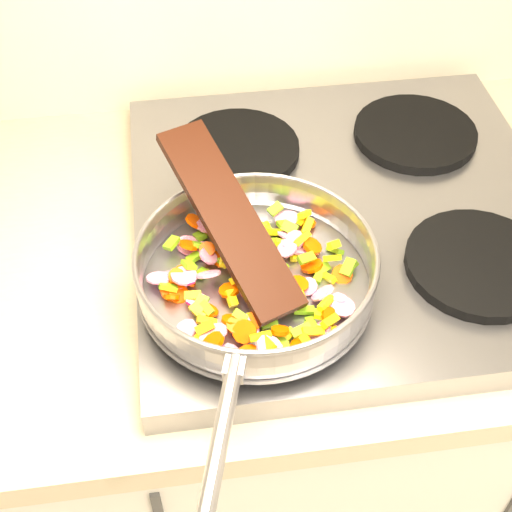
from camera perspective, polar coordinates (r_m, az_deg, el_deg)
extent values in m
cube|color=#939399|center=(1.03, 7.22, 3.19)|extent=(0.60, 0.60, 0.04)
cylinder|color=black|center=(0.89, 0.68, -2.48)|extent=(0.19, 0.19, 0.02)
cylinder|color=black|center=(0.96, 17.39, -0.59)|extent=(0.19, 0.19, 0.02)
cylinder|color=black|center=(1.09, -1.53, 8.55)|extent=(0.19, 0.19, 0.02)
cylinder|color=black|center=(1.15, 12.61, 9.57)|extent=(0.19, 0.19, 0.02)
cylinder|color=#9E9EA5|center=(0.88, 0.00, -2.24)|extent=(0.29, 0.29, 0.01)
torus|color=#9E9EA5|center=(0.86, 0.00, -0.94)|extent=(0.34, 0.34, 0.05)
torus|color=#9E9EA5|center=(0.84, 0.00, 0.19)|extent=(0.29, 0.29, 0.01)
cylinder|color=#9E9EA5|center=(0.71, -2.87, -14.39)|extent=(0.07, 0.19, 0.02)
cube|color=#9E9EA5|center=(0.75, -1.71, -8.86)|extent=(0.03, 0.03, 0.02)
cylinder|color=#E54200|center=(0.81, 1.95, -5.98)|extent=(0.03, 0.03, 0.02)
cube|color=#68A314|center=(0.95, 1.55, 3.79)|extent=(0.02, 0.02, 0.01)
cube|color=#68A314|center=(0.82, -1.30, -4.80)|extent=(0.02, 0.02, 0.02)
cube|color=#68A314|center=(0.88, -5.40, -0.71)|extent=(0.02, 0.02, 0.02)
cube|color=#68A314|center=(0.93, -2.22, 3.14)|extent=(0.01, 0.02, 0.02)
cube|color=yellow|center=(0.88, 5.85, -1.76)|extent=(0.02, 0.02, 0.02)
cube|color=yellow|center=(0.84, -4.71, -4.47)|extent=(0.02, 0.02, 0.01)
cylinder|color=#CF1460|center=(0.92, 2.73, 0.78)|extent=(0.04, 0.03, 0.02)
cube|color=#68A314|center=(0.88, 5.03, -1.59)|extent=(0.02, 0.03, 0.01)
cube|color=#68A314|center=(0.84, -0.04, -4.02)|extent=(0.02, 0.02, 0.01)
cylinder|color=#CF1460|center=(0.82, -1.32, -5.47)|extent=(0.03, 0.03, 0.02)
cylinder|color=#CF1460|center=(0.86, -3.82, -1.46)|extent=(0.04, 0.03, 0.03)
cylinder|color=#CF1460|center=(0.85, 6.73, -3.80)|extent=(0.04, 0.04, 0.01)
cylinder|color=#CF1460|center=(0.85, -4.86, -3.47)|extent=(0.04, 0.04, 0.01)
cube|color=yellow|center=(0.94, 3.60, 2.97)|extent=(0.02, 0.02, 0.02)
cylinder|color=#CF1460|center=(0.81, -3.45, -6.21)|extent=(0.04, 0.04, 0.02)
cube|color=#68A314|center=(0.89, -5.68, -1.25)|extent=(0.02, 0.02, 0.02)
cube|color=#68A314|center=(0.81, 3.67, -5.99)|extent=(0.03, 0.02, 0.01)
cube|color=yellow|center=(0.79, 0.85, -6.92)|extent=(0.02, 0.03, 0.02)
cube|color=yellow|center=(0.83, 5.63, -5.79)|extent=(0.02, 0.02, 0.02)
cylinder|color=#CF1460|center=(0.88, -6.51, -2.24)|extent=(0.04, 0.04, 0.02)
cube|color=yellow|center=(0.94, -0.99, 3.47)|extent=(0.02, 0.02, 0.01)
cylinder|color=#CF1460|center=(0.85, 6.73, -3.39)|extent=(0.03, 0.03, 0.02)
cube|color=#68A314|center=(0.94, -2.33, 3.50)|extent=(0.03, 0.02, 0.02)
cube|color=yellow|center=(0.85, -5.07, -3.19)|extent=(0.02, 0.01, 0.01)
cube|color=#68A314|center=(0.88, 7.41, -0.89)|extent=(0.03, 0.03, 0.02)
cylinder|color=#E54200|center=(0.86, -6.77, -3.26)|extent=(0.03, 0.02, 0.02)
cube|color=yellow|center=(0.83, -0.33, -5.31)|extent=(0.01, 0.02, 0.02)
cube|color=#68A314|center=(0.86, -7.06, -2.47)|extent=(0.02, 0.01, 0.02)
cube|color=#68A314|center=(0.88, 4.05, -0.17)|extent=(0.03, 0.02, 0.01)
cylinder|color=#CF1460|center=(0.91, -4.23, 0.40)|extent=(0.03, 0.03, 0.02)
cube|color=#68A314|center=(0.83, 1.08, -5.44)|extent=(0.02, 0.01, 0.01)
cylinder|color=#CF1460|center=(0.92, -5.43, 0.84)|extent=(0.04, 0.04, 0.01)
cylinder|color=#E54200|center=(0.89, 4.49, -0.79)|extent=(0.04, 0.04, 0.02)
cube|color=#68A314|center=(0.84, 3.88, -4.34)|extent=(0.03, 0.01, 0.01)
cube|color=yellow|center=(0.82, -4.50, -6.33)|extent=(0.02, 0.02, 0.02)
cube|color=#68A314|center=(0.88, -6.50, -1.58)|extent=(0.02, 0.01, 0.02)
cube|color=yellow|center=(0.88, -5.86, -1.46)|extent=(0.02, 0.02, 0.01)
cube|color=#68A314|center=(0.80, -0.20, -8.38)|extent=(0.02, 0.02, 0.01)
cylinder|color=#CF1460|center=(0.80, 1.63, -8.20)|extent=(0.04, 0.04, 0.02)
cylinder|color=#E54200|center=(0.87, -6.20, -3.07)|extent=(0.03, 0.03, 0.02)
cube|color=yellow|center=(0.80, 0.36, -6.43)|extent=(0.03, 0.01, 0.01)
cube|color=#68A314|center=(0.93, -4.52, 1.61)|extent=(0.02, 0.02, 0.02)
cylinder|color=#E54200|center=(0.90, -3.57, -0.01)|extent=(0.03, 0.03, 0.01)
cube|color=#68A314|center=(0.90, -4.46, 0.84)|extent=(0.02, 0.02, 0.02)
cube|color=#68A314|center=(0.84, -4.50, -3.88)|extent=(0.02, 0.03, 0.01)
cube|color=#68A314|center=(0.92, 6.35, 0.46)|extent=(0.02, 0.02, 0.02)
cylinder|color=#CF1460|center=(0.85, 5.36, -2.96)|extent=(0.03, 0.03, 0.03)
cube|color=yellow|center=(0.90, 6.26, 0.89)|extent=(0.02, 0.02, 0.02)
cylinder|color=#CF1460|center=(0.87, 4.09, -2.47)|extent=(0.04, 0.04, 0.01)
cylinder|color=#E54200|center=(0.86, 0.79, -3.06)|extent=(0.02, 0.03, 0.02)
cube|color=yellow|center=(0.88, -2.54, -0.21)|extent=(0.02, 0.03, 0.01)
cube|color=yellow|center=(0.84, 3.23, -3.35)|extent=(0.02, 0.01, 0.01)
cylinder|color=#E54200|center=(0.84, 0.34, -3.83)|extent=(0.02, 0.03, 0.02)
cube|color=yellow|center=(0.91, -0.12, 0.39)|extent=(0.02, 0.03, 0.01)
cylinder|color=#E54200|center=(0.93, -4.89, 2.79)|extent=(0.03, 0.04, 0.02)
cylinder|color=#CF1460|center=(0.90, 2.51, 0.63)|extent=(0.04, 0.04, 0.02)
cylinder|color=#E54200|center=(0.86, 3.45, -2.22)|extent=(0.03, 0.03, 0.01)
cube|color=yellow|center=(0.93, 4.12, 2.40)|extent=(0.02, 0.02, 0.02)
cylinder|color=#E54200|center=(0.94, 4.11, 2.69)|extent=(0.03, 0.03, 0.02)
cube|color=#68A314|center=(0.92, -3.32, 1.64)|extent=(0.02, 0.02, 0.01)
cube|color=yellow|center=(0.85, 2.91, -2.70)|extent=(0.02, 0.02, 0.01)
cylinder|color=#CF1460|center=(0.80, -1.84, -8.05)|extent=(0.04, 0.05, 0.03)
cube|color=#68A314|center=(0.86, 0.17, -3.47)|extent=(0.02, 0.02, 0.02)
cube|color=yellow|center=(0.85, 0.68, -2.33)|extent=(0.02, 0.02, 0.01)
cube|color=yellow|center=(0.90, 2.98, 0.17)|extent=(0.01, 0.02, 0.01)
cube|color=yellow|center=(0.83, 5.38, -4.73)|extent=(0.02, 0.02, 0.01)
cylinder|color=#E54200|center=(0.89, -3.91, 0.53)|extent=(0.03, 0.03, 0.02)
cylinder|color=#CF1460|center=(0.91, 3.04, 1.22)|extent=(0.03, 0.03, 0.02)
cylinder|color=#CF1460|center=(0.88, -1.29, 0.35)|extent=(0.03, 0.03, 0.01)
cube|color=yellow|center=(0.93, -2.92, 2.89)|extent=(0.02, 0.01, 0.01)
cube|color=yellow|center=(0.91, -2.96, 1.91)|extent=(0.02, 0.02, 0.01)
cube|color=yellow|center=(0.88, 6.12, -0.16)|extent=(0.02, 0.02, 0.02)
cylinder|color=#E54200|center=(0.80, -0.49, -7.95)|extent=(0.04, 0.04, 0.01)
cube|color=#68A314|center=(0.89, 5.31, -1.00)|extent=(0.03, 0.02, 0.01)
cylinder|color=#CF1460|center=(0.86, -5.77, -1.61)|extent=(0.04, 0.04, 0.01)
cube|color=#68A314|center=(0.89, -4.37, -1.38)|extent=(0.02, 0.02, 0.01)
cube|color=yellow|center=(0.90, 3.69, 1.41)|extent=(0.03, 0.02, 0.01)
cube|color=#68A314|center=(0.83, 4.49, -5.72)|extent=(0.02, 0.02, 0.01)
cube|color=#68A314|center=(0.92, 2.71, 2.29)|extent=(0.03, 0.02, 0.02)
cube|color=#68A314|center=(0.89, -2.58, -0.47)|extent=(0.02, 0.02, 0.01)
cylinder|color=#E54200|center=(0.81, -0.91, -6.08)|extent=(0.04, 0.04, 0.02)
cylinder|color=#CF1460|center=(0.87, -0.93, -1.51)|extent=(0.04, 0.04, 0.02)
cylinder|color=#E54200|center=(0.85, -2.16, -2.74)|extent=(0.04, 0.04, 0.01)
cylinder|color=#E54200|center=(0.88, -0.66, -0.40)|extent=(0.03, 0.03, 0.01)
cube|color=#68A314|center=(0.91, -6.76, 1.03)|extent=(0.02, 0.03, 0.01)
cube|color=#68A314|center=(0.83, 4.44, -5.42)|extent=(0.01, 0.02, 0.01)
cylinder|color=#CF1460|center=(0.83, -5.65, -5.98)|extent=(0.04, 0.04, 0.02)
cube|color=yellow|center=(0.93, -2.09, 1.99)|extent=(0.02, 0.03, 0.01)
cylinder|color=#E54200|center=(0.84, 2.39, -3.02)|extent=(0.03, 0.03, 0.01)
cylinder|color=#E54200|center=(0.94, -1.34, 2.96)|extent=(0.04, 0.03, 0.03)
cylinder|color=#E54200|center=(0.91, 4.52, 0.80)|extent=(0.03, 0.03, 0.02)
cube|color=#68A314|center=(0.92, 1.61, 1.00)|extent=(0.02, 0.02, 0.01)
cylinder|color=#E54200|center=(0.89, -2.77, -0.21)|extent=(0.03, 0.02, 0.02)
cylinder|color=#E54200|center=(0.92, -2.93, 1.52)|extent=(0.03, 0.03, 0.02)
cylinder|color=#E54200|center=(0.87, -6.80, -2.73)|extent=(0.04, 0.04, 0.02)
cylinder|color=#E54200|center=(0.88, -5.87, -1.37)|extent=(0.03, 0.03, 0.02)
cube|color=yellow|center=(0.82, 2.36, -6.48)|extent=(0.03, 0.02, 0.01)
cylinder|color=#E54200|center=(0.87, -5.56, -1.95)|extent=(0.02, 0.03, 0.03)
cube|color=#68A314|center=(0.90, -5.02, -0.12)|extent=(0.02, 0.02, 0.01)
cylinder|color=#CF1460|center=(0.91, 3.04, 0.77)|extent=(0.04, 0.04, 0.02)
cube|color=#68A314|center=(0.85, 5.62, -4.30)|extent=(0.02, 0.02, 0.01)
cube|color=yellow|center=(0.85, -1.53, -1.81)|extent=(0.02, 0.02, 0.01)
cube|color=#68A314|center=(0.81, 1.80, -6.75)|extent=(0.02, 0.03, 0.01)
cylinder|color=#E54200|center=(0.81, 3.62, -7.04)|extent=(0.03, 0.03, 0.02)
cube|color=#68A314|center=(0.88, 2.08, -0.83)|extent=(0.02, 0.02, 0.02)
cube|color=#68A314|center=(0.90, -0.73, 1.08)|extent=(0.02, 0.02, 0.01)
cube|color=yellow|center=(0.81, -4.34, -7.14)|extent=(0.02, 0.02, 0.01)
cylinder|color=#E54200|center=(0.89, 6.91, -1.47)|extent=(0.03, 0.02, 0.02)
cube|color=yellow|center=(0.82, 5.95, -5.21)|extent=(0.03, 0.02, 0.02)
cylinder|color=#CF1460|center=(0.85, 1.44, -3.16)|extent=(0.04, 0.04, 0.02)
cube|color=yellow|center=(0.83, 5.61, -3.76)|extent=(0.02, 0.02, 0.01)
cylinder|color=#CF1460|center=(0.79, 1.10, -7.37)|extent=(0.04, 0.04, 0.02)
cylinder|color=#E54200|center=(0.83, 5.91, -4.78)|extent=(0.03, 0.03, 0.02)
cylinder|color=#E54200|center=(0.86, 0.09, -1.72)|extent=(0.03, 0.03, 0.01)
cylinder|color=#CF1460|center=(0.85, 1.05, -2.56)|extent=(0.03, 0.03, 0.02)
cylinder|color=#E54200|center=(0.82, -1.63, -5.55)|extent=(0.03, 0.03, 0.01)
cube|color=yellow|center=(0.91, 2.16, 0.99)|extent=(0.02, 0.01, 0.01)
cube|color=yellow|center=(0.85, -1.97, -3.39)|extent=(0.02, 0.02, 0.02)
cylinder|color=#E54200|center=(0.82, -1.99, -5.13)|extent=(0.03, 0.03, 0.02)
cube|color=yellow|center=(0.84, -3.97, -5.23)|extent=(0.03, 0.01, 0.02)
cylinder|color=#CF1460|center=(0.84, 7.02, -4.07)|extent=(0.04, 0.04, 0.01)
cylinder|color=#CF1460|center=(0.83, 5.88, -5.99)|extent=(0.04, 0.04, 0.01)
cylinder|color=#E54200|center=(0.82, -0.05, -5.15)|extent=(0.02, 0.02, 0.02)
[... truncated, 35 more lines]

